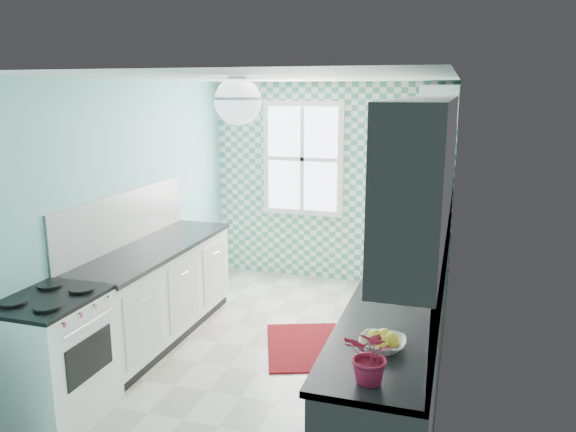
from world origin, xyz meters
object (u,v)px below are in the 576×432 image
(sink, at_px, (414,255))
(microwave, at_px, (419,154))
(ceiling_light, at_px, (238,101))
(potted_plant, at_px, (372,356))
(fridge, at_px, (415,235))
(stove, at_px, (55,356))
(fruit_bowl, at_px, (382,344))

(sink, distance_m, microwave, 1.59)
(ceiling_light, bearing_deg, potted_plant, -45.33)
(fridge, bearing_deg, potted_plant, -85.02)
(ceiling_light, xyz_separation_m, stove, (-1.20, -0.72, -1.84))
(sink, relative_size, fruit_bowl, 1.99)
(ceiling_light, height_order, fridge, ceiling_light)
(fruit_bowl, height_order, microwave, microwave)
(ceiling_light, xyz_separation_m, microwave, (1.11, 2.58, -0.62))
(potted_plant, bearing_deg, ceiling_light, 134.67)
(sink, bearing_deg, stove, -140.16)
(potted_plant, distance_m, microwave, 3.84)
(sink, relative_size, potted_plant, 1.76)
(fridge, height_order, stove, fridge)
(ceiling_light, relative_size, microwave, 0.59)
(fridge, relative_size, potted_plant, 5.11)
(fridge, distance_m, microwave, 0.93)
(sink, distance_m, fruit_bowl, 2.01)
(fridge, height_order, potted_plant, fridge)
(fridge, xyz_separation_m, stove, (-2.31, -3.29, -0.28))
(fridge, xyz_separation_m, microwave, (0.00, 0.00, 0.93))
(stove, distance_m, fruit_bowl, 2.45)
(fruit_bowl, relative_size, potted_plant, 0.89)
(ceiling_light, distance_m, stove, 2.31)
(sink, bearing_deg, microwave, 95.25)
(fruit_bowl, bearing_deg, ceiling_light, 145.86)
(fruit_bowl, relative_size, microwave, 0.45)
(microwave, bearing_deg, fridge, 52.05)
(fridge, bearing_deg, fruit_bowl, -84.86)
(sink, bearing_deg, fruit_bowl, -88.74)
(ceiling_light, relative_size, sink, 0.66)
(ceiling_light, height_order, sink, ceiling_light)
(microwave, bearing_deg, fruit_bowl, 89.17)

